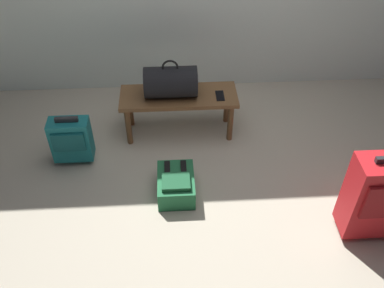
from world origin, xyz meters
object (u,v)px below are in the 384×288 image
(bench, at_px, (179,101))
(suitcase_small_teal, at_px, (71,139))
(duffel_bag_black, at_px, (171,82))
(backpack_green, at_px, (176,184))
(suitcase_upright_red, at_px, (379,196))
(cell_phone, at_px, (220,96))

(bench, height_order, suitcase_small_teal, suitcase_small_teal)
(duffel_bag_black, distance_m, backpack_green, 0.87)
(duffel_bag_black, xyz_separation_m, suitcase_upright_red, (1.35, -1.18, -0.17))
(bench, height_order, duffel_bag_black, duffel_bag_black)
(duffel_bag_black, height_order, cell_phone, duffel_bag_black)
(duffel_bag_black, relative_size, suitcase_small_teal, 0.96)
(bench, height_order, backpack_green, bench)
(duffel_bag_black, xyz_separation_m, suitcase_small_teal, (-0.82, -0.34, -0.30))
(bench, distance_m, backpack_green, 0.79)
(duffel_bag_black, distance_m, cell_phone, 0.43)
(cell_phone, bearing_deg, bench, 173.41)
(duffel_bag_black, height_order, suitcase_upright_red, duffel_bag_black)
(duffel_bag_black, bearing_deg, cell_phone, -5.59)
(suitcase_upright_red, bearing_deg, cell_phone, 129.43)
(suitcase_small_teal, relative_size, backpack_green, 1.21)
(bench, xyz_separation_m, duffel_bag_black, (-0.06, -0.00, 0.19))
(cell_phone, bearing_deg, suitcase_small_teal, -166.45)
(suitcase_small_teal, bearing_deg, cell_phone, 13.55)
(backpack_green, bearing_deg, bench, 86.03)
(duffel_bag_black, height_order, suitcase_small_teal, duffel_bag_black)
(bench, relative_size, backpack_green, 2.63)
(suitcase_upright_red, relative_size, backpack_green, 1.88)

